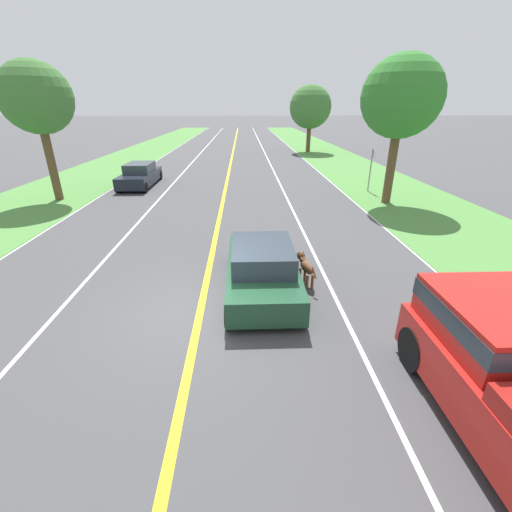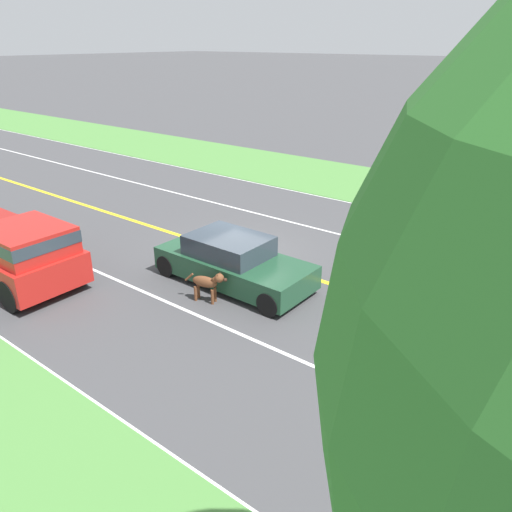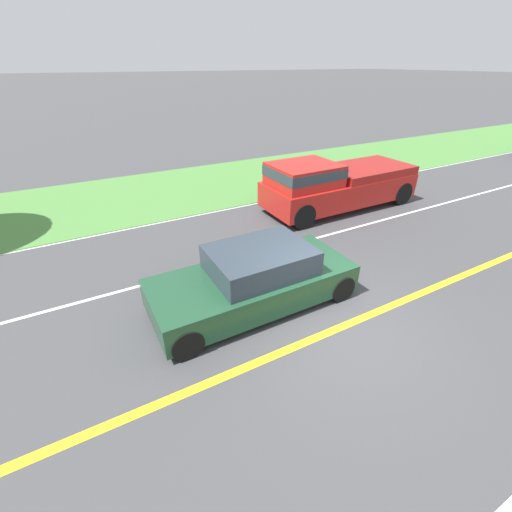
{
  "view_description": "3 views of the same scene",
  "coord_description": "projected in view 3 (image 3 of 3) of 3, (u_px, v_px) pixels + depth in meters",
  "views": [
    {
      "loc": [
        1.11,
        -7.25,
        4.64
      ],
      "look_at": [
        1.43,
        1.29,
        0.9
      ],
      "focal_mm": 24.0,
      "sensor_mm": 36.0,
      "label": 1
    },
    {
      "loc": [
        10.93,
        9.27,
        6.21
      ],
      "look_at": [
        1.33,
        1.71,
        0.88
      ],
      "focal_mm": 35.0,
      "sensor_mm": 36.0,
      "label": 2
    },
    {
      "loc": [
        -3.86,
        4.08,
        4.75
      ],
      "look_at": [
        2.06,
        0.82,
        0.89
      ],
      "focal_mm": 24.0,
      "sensor_mm": 36.0,
      "label": 3
    }
  ],
  "objects": [
    {
      "name": "pickup_truck",
      "position": [
        335.0,
        184.0,
        12.25
      ],
      "size": [
        2.11,
        5.7,
        1.81
      ],
      "color": "red",
      "rests_on": "ground"
    },
    {
      "name": "lane_edge_line_right",
      "position": [
        210.0,
        212.0,
        12.32
      ],
      "size": [
        0.14,
        160.0,
        0.01
      ],
      "primitive_type": "cube",
      "color": "white",
      "rests_on": "ground"
    },
    {
      "name": "ego_car",
      "position": [
        255.0,
        279.0,
        7.42
      ],
      "size": [
        1.88,
        4.42,
        1.35
      ],
      "color": "#1E472D",
      "rests_on": "ground"
    },
    {
      "name": "grass_verge_right",
      "position": [
        183.0,
        188.0,
        14.59
      ],
      "size": [
        6.0,
        160.0,
        0.03
      ],
      "primitive_type": "cube",
      "color": "#4C843D",
      "rests_on": "ground"
    },
    {
      "name": "lane_dash_same_dir",
      "position": [
        257.0,
        254.0,
        9.65
      ],
      "size": [
        0.1,
        160.0,
        0.01
      ],
      "primitive_type": "cube",
      "color": "white",
      "rests_on": "ground"
    },
    {
      "name": "centre_divider_line",
      "position": [
        339.0,
        328.0,
        6.99
      ],
      "size": [
        0.18,
        160.0,
        0.01
      ],
      "primitive_type": "cube",
      "color": "yellow",
      "rests_on": "ground"
    },
    {
      "name": "dog",
      "position": [
        223.0,
        260.0,
        8.3
      ],
      "size": [
        0.45,
        1.2,
        0.88
      ],
      "rotation": [
        0.0,
        0.0,
        0.27
      ],
      "color": "brown",
      "rests_on": "ground"
    },
    {
      "name": "ground_plane",
      "position": [
        339.0,
        328.0,
        6.99
      ],
      "size": [
        400.0,
        400.0,
        0.0
      ],
      "primitive_type": "plane",
      "color": "#424244"
    }
  ]
}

